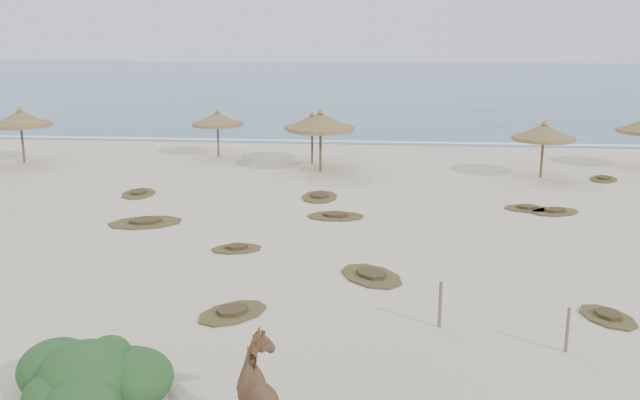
{
  "coord_description": "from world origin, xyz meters",
  "views": [
    {
      "loc": [
        0.95,
        -17.31,
        6.92
      ],
      "look_at": [
        -1.2,
        5.0,
        1.43
      ],
      "focal_mm": 40.0,
      "sensor_mm": 36.0,
      "label": 1
    }
  ],
  "objects_px": {
    "palapa_1": "(217,120)",
    "bush": "(89,380)",
    "palapa_0": "(20,119)",
    "horse": "(268,399)"
  },
  "relations": [
    {
      "from": "palapa_1",
      "to": "bush",
      "type": "distance_m",
      "value": 26.14
    },
    {
      "from": "palapa_0",
      "to": "palapa_1",
      "type": "distance_m",
      "value": 10.05
    },
    {
      "from": "palapa_0",
      "to": "horse",
      "type": "distance_m",
      "value": 29.62
    },
    {
      "from": "palapa_1",
      "to": "bush",
      "type": "height_order",
      "value": "palapa_1"
    },
    {
      "from": "palapa_0",
      "to": "bush",
      "type": "bearing_deg",
      "value": -60.03
    },
    {
      "from": "palapa_0",
      "to": "palapa_1",
      "type": "relative_size",
      "value": 1.11
    },
    {
      "from": "horse",
      "to": "palapa_0",
      "type": "bearing_deg",
      "value": -83.06
    },
    {
      "from": "palapa_1",
      "to": "bush",
      "type": "relative_size",
      "value": 0.99
    },
    {
      "from": "horse",
      "to": "bush",
      "type": "height_order",
      "value": "horse"
    },
    {
      "from": "palapa_1",
      "to": "horse",
      "type": "xyz_separation_m",
      "value": [
        7.27,
        -26.95,
        -1.14
      ]
    }
  ]
}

